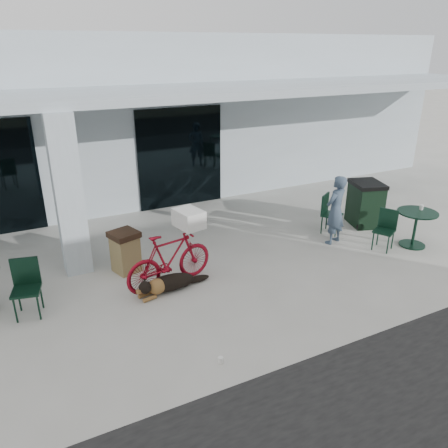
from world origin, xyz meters
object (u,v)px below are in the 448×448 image
dog (170,282)px  cafe_chair_far_a (332,214)px  cafe_chair_far_b (384,231)px  cafe_table_far (415,229)px  trash_receptacle (125,252)px  person (335,210)px  cafe_chair_near (26,290)px  bicycle (170,259)px  wheeled_bin (365,203)px

dog → cafe_chair_far_a: size_ratio=1.14×
cafe_chair_far_b → cafe_chair_far_a: bearing=171.7°
cafe_table_far → trash_receptacle: size_ratio=1.02×
cafe_chair_far_a → person: bearing=-156.9°
cafe_chair_near → bicycle: bearing=9.9°
wheeled_bin → cafe_table_far: bearing=-68.9°
cafe_chair_far_a → trash_receptacle: (-4.90, 0.30, -0.05)m
dog → cafe_chair_far_a: bearing=-1.9°
cafe_table_far → trash_receptacle: (-6.08, 1.71, 0.02)m
cafe_table_far → person: 1.82m
bicycle → trash_receptacle: bearing=22.1°
dog → trash_receptacle: (-0.51, 1.10, 0.25)m
bicycle → person: 3.99m
dog → cafe_table_far: 5.61m
bicycle → dog: bearing=144.2°
cafe_chair_far_a → wheeled_bin: (1.09, 0.06, 0.08)m
cafe_chair_far_b → person: 1.13m
bicycle → cafe_chair_near: size_ratio=1.83×
cafe_table_far → dog: bearing=173.8°
person → trash_receptacle: size_ratio=1.85×
bicycle → wheeled_bin: size_ratio=1.62×
cafe_chair_near → trash_receptacle: (1.86, 0.80, -0.06)m
bicycle → wheeled_bin: wheeled_bin is taller
wheeled_bin → dog: bearing=-153.5°
trash_receptacle → wheeled_bin: wheeled_bin is taller
cafe_chair_far_b → trash_receptacle: bearing=-132.9°
bicycle → dog: size_ratio=1.65×
person → cafe_table_far: bearing=129.9°
cafe_chair_far_b → person: bearing=-163.2°
bicycle → dog: (-0.09, -0.19, -0.35)m
bicycle → dog: 0.41m
cafe_chair_far_b → wheeled_bin: wheeled_bin is taller
cafe_chair_far_b → trash_receptacle: (-5.32, 1.55, -0.02)m
person → wheeled_bin: 1.53m
person → trash_receptacle: bearing=-27.5°
dog → wheeled_bin: (5.48, 0.86, 0.37)m
cafe_table_far → cafe_chair_near: bearing=173.5°
cafe_table_far → cafe_chair_far_a: bearing=129.9°
cafe_chair_near → cafe_chair_far_b: bearing=6.4°
cafe_chair_far_b → trash_receptacle: cafe_chair_far_b is taller
cafe_chair_far_b → wheeled_bin: size_ratio=0.81×
bicycle → cafe_chair_far_a: 4.35m
cafe_chair_far_a → wheeled_bin: bearing=-28.6°
dog → person: (4.07, 0.33, 0.61)m
bicycle → trash_receptacle: 1.09m
wheeled_bin → cafe_chair_near: bearing=-158.3°
bicycle → trash_receptacle: bicycle is taller
cafe_table_far → person: person is taller
bicycle → cafe_chair_far_b: 4.77m
dog → trash_receptacle: bearing=102.7°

